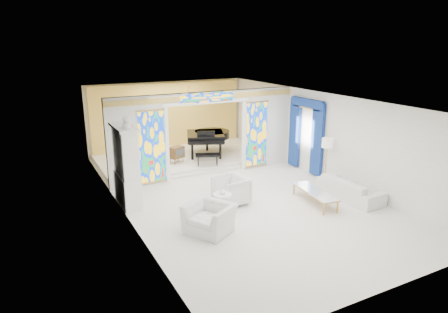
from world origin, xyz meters
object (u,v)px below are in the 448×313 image
armchair_right (231,190)px  sofa (349,188)px  armchair_left (209,218)px  grand_piano (208,136)px  coffee_table (315,192)px  tv_console (177,152)px  china_cabinet (126,166)px

armchair_right → sofa: bearing=65.5°
armchair_left → grand_piano: bearing=124.2°
armchair_right → coffee_table: bearing=59.1°
coffee_table → grand_piano: (-0.75, 5.82, 0.57)m
armchair_left → tv_console: size_ratio=1.78×
tv_console → armchair_right: bearing=-109.0°
coffee_table → sofa: bearing=-7.2°
armchair_left → armchair_right: (1.35, 1.34, 0.05)m
sofa → tv_console: (-3.60, 5.41, 0.27)m
china_cabinet → tv_console: bearing=46.8°
armchair_left → tv_console: 5.61m
china_cabinet → armchair_left: (1.36, -2.74, -0.80)m
armchair_left → tv_console: bearing=136.8°
china_cabinet → sofa: size_ratio=1.26×
armchair_right → tv_console: (-0.14, 4.13, 0.17)m
armchair_left → tv_console: tv_console is taller
china_cabinet → grand_piano: china_cabinet is taller
armchair_left → coffee_table: size_ratio=0.62×
sofa → coffee_table: (-1.23, 0.16, 0.05)m
china_cabinet → grand_piano: size_ratio=0.94×
armchair_right → tv_console: size_ratio=1.46×
sofa → coffee_table: bearing=79.9°
armchair_right → china_cabinet: bearing=-121.5°
sofa → grand_piano: bearing=15.5°
armchair_right → coffee_table: armchair_right is taller
tv_console → china_cabinet: bearing=-154.1°
grand_piano → tv_console: (-1.62, -0.56, -0.34)m
sofa → tv_console: bearing=30.8°
grand_piano → armchair_right: bearing=-85.7°
tv_console → coffee_table: bearing=-86.7°
china_cabinet → sofa: bearing=-23.5°
grand_piano → tv_console: 1.75m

